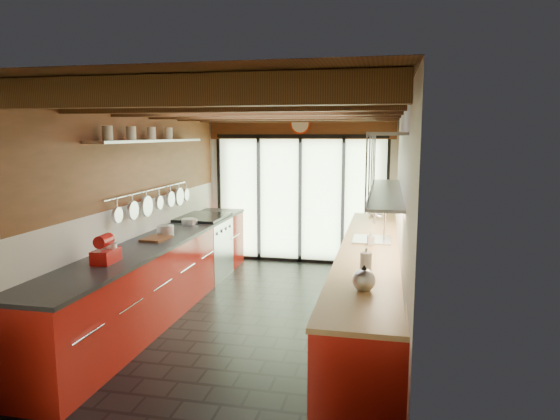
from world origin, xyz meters
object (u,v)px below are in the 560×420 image
object	(u,v)px
paper_towel	(366,266)
kettle	(364,279)
soap_bottle	(371,238)
bowl	(375,214)
stand_mixer	(106,251)

from	to	relation	value
paper_towel	kettle	bearing A→B (deg)	-90.00
kettle	paper_towel	distance (m)	0.34
kettle	soap_bottle	world-z (taller)	kettle
paper_towel	soap_bottle	world-z (taller)	paper_towel
soap_bottle	bowl	xyz separation A→B (m)	(0.00, 2.10, -0.05)
stand_mixer	paper_towel	xyz separation A→B (m)	(2.54, -0.03, 0.00)
paper_towel	bowl	world-z (taller)	paper_towel
paper_towel	bowl	size ratio (longest dim) A/B	1.17
kettle	bowl	world-z (taller)	kettle
stand_mixer	soap_bottle	bearing A→B (deg)	27.81
kettle	bowl	bearing A→B (deg)	90.00
paper_towel	bowl	bearing A→B (deg)	90.00
kettle	paper_towel	size ratio (longest dim) A/B	0.94
stand_mixer	kettle	distance (m)	2.57
stand_mixer	paper_towel	bearing A→B (deg)	-0.71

